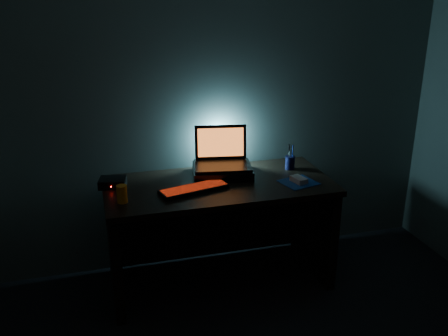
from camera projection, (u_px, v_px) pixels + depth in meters
name	position (u px, v px, depth m)	size (l,w,h in m)	color
room	(344.00, 220.00, 1.65)	(3.50, 4.00, 2.50)	black
desk	(217.00, 215.00, 3.43)	(1.50, 0.70, 0.75)	black
riser	(222.00, 171.00, 3.42)	(0.40, 0.30, 0.06)	black
laptop	(222.00, 156.00, 3.43)	(0.42, 0.34, 0.26)	black
keyboard	(194.00, 189.00, 3.16)	(0.46, 0.24, 0.03)	black
mousepad	(299.00, 182.00, 3.30)	(0.22, 0.20, 0.00)	navy
mouse	(299.00, 180.00, 3.29)	(0.07, 0.11, 0.03)	#939498
pen_cup	(290.00, 163.00, 3.53)	(0.07, 0.07, 0.10)	black
juice_glass	(122.00, 194.00, 2.98)	(0.06, 0.06, 0.11)	orange
router	(113.00, 183.00, 3.23)	(0.19, 0.17, 0.06)	black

